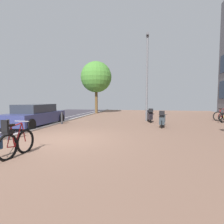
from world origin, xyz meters
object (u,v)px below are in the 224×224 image
street_tree (96,77)px  bollard_near (8,130)px  lamp_post (147,73)px  bollard_far (62,118)px  bicycle_rack_08 (223,116)px  parked_car_near (36,115)px  scooter_near (150,116)px  scooter_mid (162,120)px  bicycle_foreground (14,142)px

street_tree → bollard_near: (0.23, -13.66, -3.72)m
lamp_post → bollard_far: 6.83m
bollard_far → lamp_post: bearing=27.0°
bicycle_rack_08 → parked_car_near: size_ratio=0.32×
scooter_near → scooter_mid: (0.65, -2.25, -0.01)m
parked_car_near → street_tree: 10.63m
scooter_mid → bicycle_foreground: bearing=-126.5°
bicycle_foreground → bollard_near: bicycle_foreground is taller
scooter_mid → bollard_near: size_ratio=2.12×
bollard_far → bicycle_rack_08: bearing=19.5°
bicycle_rack_08 → street_tree: bearing=155.4°
scooter_near → street_tree: (-5.87, 6.95, 3.67)m
bicycle_foreground → scooter_near: size_ratio=0.80×
lamp_post → bollard_near: (-5.42, -7.36, -3.10)m
bicycle_rack_08 → scooter_mid: 6.23m
scooter_mid → bollard_near: scooter_mid is taller
street_tree → parked_car_near: bearing=-95.9°
lamp_post → scooter_near: bearing=-70.2°
scooter_mid → bollard_near: (-6.30, -4.46, -0.03)m
bollard_far → bicycle_foreground: bearing=-74.9°
scooter_near → bollard_near: scooter_near is taller
scooter_near → parked_car_near: parked_car_near is taller
street_tree → bicycle_rack_08: bearing=-24.6°
street_tree → bollard_near: 14.16m
bollard_near → lamp_post: bearing=53.6°
parked_car_near → street_tree: (1.03, 9.99, 3.50)m
bollard_near → parked_car_near: bearing=108.9°
scooter_near → bollard_far: size_ratio=2.32×
lamp_post → bollard_near: 9.65m
bicycle_foreground → parked_car_near: 6.17m
scooter_near → parked_car_near: (-6.91, -3.04, 0.18)m
bicycle_foreground → bollard_far: size_ratio=1.86×
bicycle_foreground → scooter_mid: bicycle_foreground is taller
lamp_post → parked_car_near: bearing=-151.1°
bicycle_foreground → bicycle_rack_08: size_ratio=1.02×
bicycle_rack_08 → parked_car_near: parked_car_near is taller
bicycle_rack_08 → scooter_mid: bearing=-139.6°
bicycle_foreground → bicycle_rack_08: bicycle_foreground is taller
bicycle_rack_08 → parked_car_near: 13.21m
scooter_mid → bollard_near: bearing=-144.7°
lamp_post → bicycle_rack_08: bearing=11.5°
scooter_mid → street_tree: bearing=125.3°
bicycle_rack_08 → lamp_post: lamp_post is taller
scooter_near → bollard_far: (-5.65, -2.11, -0.07)m
lamp_post → bollard_near: size_ratio=7.77×
bicycle_foreground → bollard_far: bicycle_foreground is taller
scooter_near → scooter_mid: size_ratio=1.03×
bollard_far → street_tree: bearing=91.4°
lamp_post → bollard_far: (-5.42, -2.76, -3.13)m
bicycle_foreground → bollard_near: 2.43m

